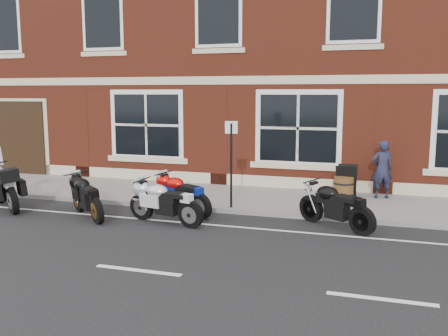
{
  "coord_description": "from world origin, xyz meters",
  "views": [
    {
      "loc": [
        3.89,
        -10.39,
        3.04
      ],
      "look_at": [
        0.1,
        1.6,
        1.12
      ],
      "focal_mm": 40.0,
      "sensor_mm": 36.0,
      "label": 1
    }
  ],
  "objects": [
    {
      "name": "kerb",
      "position": [
        0.0,
        1.42,
        0.06
      ],
      "size": [
        30.0,
        0.16,
        0.12
      ],
      "primitive_type": "cube",
      "color": "slate",
      "rests_on": "ground"
    },
    {
      "name": "moto_sport_silver",
      "position": [
        -0.86,
        0.02,
        0.53
      ],
      "size": [
        2.04,
        0.62,
        0.93
      ],
      "rotation": [
        0.0,
        0.0,
        1.33
      ],
      "color": "black",
      "rests_on": "ground"
    },
    {
      "name": "ground",
      "position": [
        0.0,
        0.0,
        0.0
      ],
      "size": [
        80.0,
        80.0,
        0.0
      ],
      "primitive_type": "plane",
      "color": "black",
      "rests_on": "ground"
    },
    {
      "name": "parking_sign",
      "position": [
        0.3,
        1.55,
        1.39
      ],
      "size": [
        0.31,
        0.1,
        2.21
      ],
      "rotation": [
        0.0,
        0.0,
        0.26
      ],
      "color": "black",
      "rests_on": "sidewalk"
    },
    {
      "name": "a_board_sign",
      "position": [
        3.02,
        3.71,
        0.58
      ],
      "size": [
        0.61,
        0.46,
        0.92
      ],
      "primitive_type": null,
      "rotation": [
        0.0,
        0.0,
        -0.17
      ],
      "color": "black",
      "rests_on": "sidewalk"
    },
    {
      "name": "pub_building",
      "position": [
        0.0,
        10.5,
        6.0
      ],
      "size": [
        24.0,
        12.0,
        12.0
      ],
      "primitive_type": "cube",
      "color": "maroon",
      "rests_on": "ground"
    },
    {
      "name": "sidewalk",
      "position": [
        0.0,
        3.0,
        0.06
      ],
      "size": [
        30.0,
        3.0,
        0.12
      ],
      "primitive_type": "cube",
      "color": "slate",
      "rests_on": "ground"
    },
    {
      "name": "moto_sport_red",
      "position": [
        -0.84,
        1.02,
        0.53
      ],
      "size": [
        1.88,
        1.05,
        0.92
      ],
      "rotation": [
        0.0,
        0.0,
        1.1
      ],
      "color": "black",
      "rests_on": "ground"
    },
    {
      "name": "moto_naked_black",
      "position": [
        2.97,
        0.82,
        0.55
      ],
      "size": [
        1.8,
        1.33,
        0.95
      ],
      "rotation": [
        0.0,
        0.0,
        0.96
      ],
      "color": "black",
      "rests_on": "ground"
    },
    {
      "name": "moto_touring_silver",
      "position": [
        -5.54,
        0.23,
        0.63
      ],
      "size": [
        1.95,
        1.53,
        1.54
      ],
      "rotation": [
        0.0,
        0.0,
        0.92
      ],
      "color": "black",
      "rests_on": "ground"
    },
    {
      "name": "pedestrian_left",
      "position": [
        3.96,
        3.9,
        0.93
      ],
      "size": [
        0.68,
        0.55,
        1.62
      ],
      "primitive_type": "imported",
      "rotation": [
        0.0,
        0.0,
        3.45
      ],
      "color": "#1C1E33",
      "rests_on": "sidewalk"
    },
    {
      "name": "barrel_planter",
      "position": [
        2.97,
        3.36,
        0.43
      ],
      "size": [
        0.56,
        0.56,
        0.63
      ],
      "color": "#4C2214",
      "rests_on": "sidewalk"
    },
    {
      "name": "moto_sport_black",
      "position": [
        -2.91,
        0.02,
        0.54
      ],
      "size": [
        1.69,
        1.46,
        0.95
      ],
      "rotation": [
        0.0,
        0.0,
        0.87
      ],
      "color": "black",
      "rests_on": "ground"
    }
  ]
}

